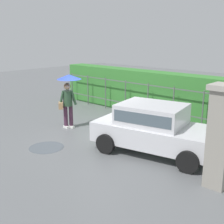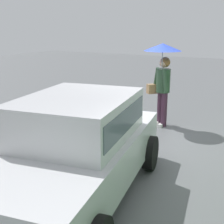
% 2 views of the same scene
% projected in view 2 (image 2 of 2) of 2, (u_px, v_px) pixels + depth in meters
% --- Properties ---
extents(ground_plane, '(40.00, 40.00, 0.00)m').
position_uv_depth(ground_plane, '(150.00, 145.00, 6.57)').
color(ground_plane, slate).
extents(car, '(3.96, 2.44, 1.48)m').
position_uv_depth(car, '(76.00, 143.00, 4.45)').
color(car, silver).
rests_on(car, ground).
extents(pedestrian, '(0.90, 0.90, 2.06)m').
position_uv_depth(pedestrian, '(162.00, 68.00, 7.49)').
color(pedestrian, '#47283D').
rests_on(pedestrian, ground).
extents(puddle_near, '(1.10, 1.10, 0.00)m').
position_uv_depth(puddle_near, '(78.00, 125.00, 7.88)').
color(puddle_near, '#4C545B').
rests_on(puddle_near, ground).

